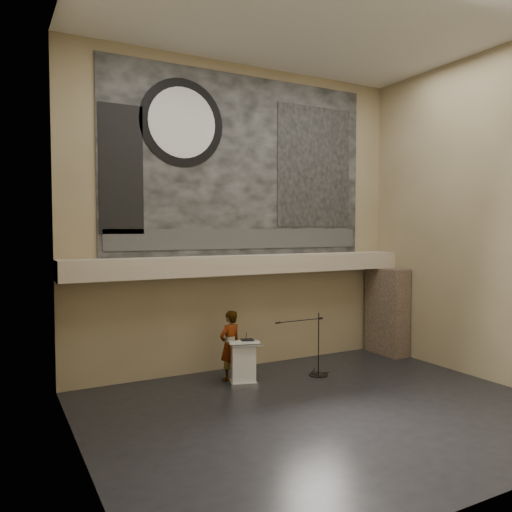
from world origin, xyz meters
TOP-DOWN VIEW (x-y plane):
  - floor at (0.00, 0.00)m, footprint 10.00×10.00m
  - ceiling at (0.00, 0.00)m, footprint 10.00×10.00m
  - wall_back at (0.00, 4.00)m, footprint 10.00×0.02m
  - wall_front at (0.00, -4.00)m, footprint 10.00×0.02m
  - wall_left at (-5.00, 0.00)m, footprint 0.02×8.00m
  - wall_right at (5.00, 0.00)m, footprint 0.02×8.00m
  - soffit at (0.00, 3.60)m, footprint 10.00×0.80m
  - sprinkler_left at (-1.60, 3.55)m, footprint 0.04×0.04m
  - sprinkler_right at (1.90, 3.55)m, footprint 0.04×0.04m
  - banner at (0.00, 3.97)m, footprint 8.00×0.05m
  - banner_text_strip at (0.00, 3.93)m, footprint 7.76×0.02m
  - banner_clock_rim at (-1.80, 3.93)m, footprint 2.30×0.02m
  - banner_clock_face at (-1.80, 3.91)m, footprint 1.84×0.02m
  - banner_building_print at (2.40, 3.93)m, footprint 2.60×0.02m
  - banner_brick_print at (-3.40, 3.93)m, footprint 1.10×0.02m
  - stone_pier at (4.65, 3.15)m, footprint 0.60×1.40m
  - lectern at (-0.74, 2.51)m, footprint 0.88×0.74m
  - binder at (-0.62, 2.51)m, footprint 0.36×0.32m
  - papers at (-0.85, 2.46)m, footprint 0.28×0.33m
  - speaker_person at (-0.87, 3.00)m, footprint 0.76×0.61m
  - mic_stand at (1.34, 2.24)m, footprint 1.60×0.52m

SIDE VIEW (x-z plane):
  - floor at x=0.00m, z-range 0.00..0.00m
  - mic_stand at x=1.34m, z-range -0.58..1.11m
  - lectern at x=-0.74m, z-range -0.02..1.12m
  - speaker_person at x=-0.87m, z-range 0.00..1.82m
  - papers at x=-0.85m, z-range 1.10..1.10m
  - binder at x=-0.62m, z-range 1.10..1.14m
  - stone_pier at x=4.65m, z-range 0.00..2.70m
  - sprinkler_left at x=-1.60m, z-range 2.64..2.70m
  - sprinkler_right at x=1.90m, z-range 2.64..2.70m
  - soffit at x=0.00m, z-range 2.70..3.20m
  - banner_text_strip at x=0.00m, z-range 3.38..3.93m
  - wall_back at x=0.00m, z-range 0.00..8.50m
  - wall_front at x=0.00m, z-range 0.00..8.50m
  - wall_left at x=-5.00m, z-range 0.00..8.50m
  - wall_right at x=5.00m, z-range 0.00..8.50m
  - banner_brick_print at x=-3.40m, z-range 3.80..7.00m
  - banner at x=0.00m, z-range 3.20..8.20m
  - banner_building_print at x=2.40m, z-range 4.00..7.60m
  - banner_clock_rim at x=-1.80m, z-range 5.55..7.85m
  - banner_clock_face at x=-1.80m, z-range 5.78..7.62m
  - ceiling at x=0.00m, z-range 8.50..8.50m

